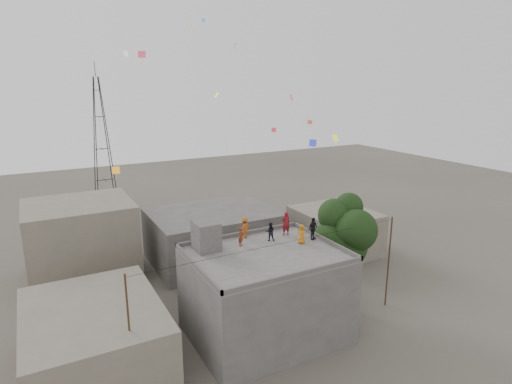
{
  "coord_description": "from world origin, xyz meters",
  "views": [
    {
      "loc": [
        -13.25,
        -23.3,
        17.36
      ],
      "look_at": [
        -0.25,
        0.88,
        10.24
      ],
      "focal_mm": 30.0,
      "sensor_mm": 36.0,
      "label": 1
    }
  ],
  "objects_px": {
    "stair_head_box": "(206,236)",
    "transmission_tower": "(101,142)",
    "person_red_adult": "(286,223)",
    "person_dark_adult": "(313,229)",
    "tree": "(345,233)"
  },
  "relations": [
    {
      "from": "person_dark_adult",
      "to": "transmission_tower",
      "type": "bearing_deg",
      "value": 82.66
    },
    {
      "from": "tree",
      "to": "person_dark_adult",
      "type": "height_order",
      "value": "tree"
    },
    {
      "from": "transmission_tower",
      "to": "person_red_adult",
      "type": "distance_m",
      "value": 38.24
    },
    {
      "from": "stair_head_box",
      "to": "person_dark_adult",
      "type": "bearing_deg",
      "value": -13.8
    },
    {
      "from": "transmission_tower",
      "to": "person_dark_adult",
      "type": "distance_m",
      "value": 40.21
    },
    {
      "from": "tree",
      "to": "person_red_adult",
      "type": "xyz_separation_m",
      "value": [
        -4.21,
        1.89,
        0.91
      ]
    },
    {
      "from": "stair_head_box",
      "to": "person_dark_adult",
      "type": "relative_size",
      "value": 1.19
    },
    {
      "from": "tree",
      "to": "person_red_adult",
      "type": "height_order",
      "value": "tree"
    },
    {
      "from": "stair_head_box",
      "to": "transmission_tower",
      "type": "distance_m",
      "value": 37.46
    },
    {
      "from": "transmission_tower",
      "to": "tree",
      "type": "bearing_deg",
      "value": -73.91
    },
    {
      "from": "stair_head_box",
      "to": "person_red_adult",
      "type": "relative_size",
      "value": 1.1
    },
    {
      "from": "tree",
      "to": "person_dark_adult",
      "type": "bearing_deg",
      "value": 177.35
    },
    {
      "from": "stair_head_box",
      "to": "transmission_tower",
      "type": "relative_size",
      "value": 0.1
    },
    {
      "from": "tree",
      "to": "transmission_tower",
      "type": "xyz_separation_m",
      "value": [
        -11.37,
        39.4,
        2.97
      ]
    },
    {
      "from": "transmission_tower",
      "to": "person_red_adult",
      "type": "height_order",
      "value": "transmission_tower"
    }
  ]
}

